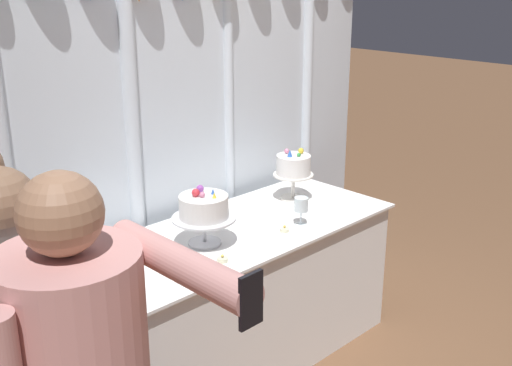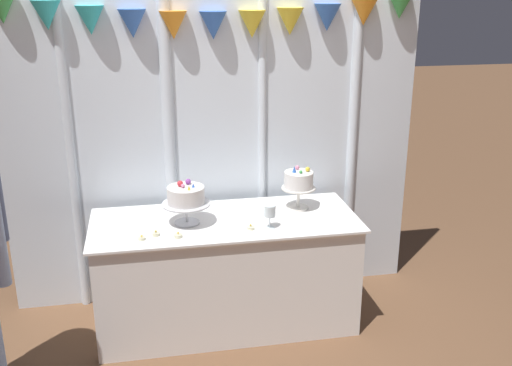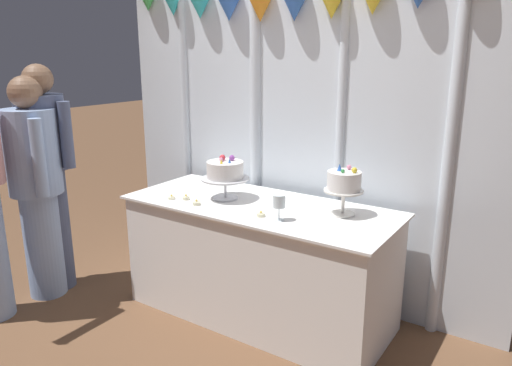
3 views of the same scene
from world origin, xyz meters
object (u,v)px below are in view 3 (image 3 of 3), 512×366
object	(u,v)px
cake_display_nearleft	(225,172)
guest_man_pink_jacket	(36,182)
tealight_near_left	(186,198)
guest_man_dark_suit	(48,169)
cake_display_nearright	(344,183)
tealight_near_right	(197,203)
wine_glass	(279,202)
cake_table	(259,261)
tealight_far_right	(261,215)
tealight_far_left	(172,198)

from	to	relation	value
cake_display_nearleft	guest_man_pink_jacket	world-z (taller)	guest_man_pink_jacket
tealight_near_left	guest_man_pink_jacket	size ratio (longest dim) A/B	0.03
tealight_near_left	guest_man_dark_suit	bearing A→B (deg)	-163.24
cake_display_nearright	tealight_near_right	size ratio (longest dim) A/B	6.01
cake_display_nearright	wine_glass	distance (m)	0.41
cake_table	cake_display_nearright	xyz separation A→B (m)	(0.53, 0.11, 0.59)
tealight_far_right	tealight_far_left	bearing A→B (deg)	-177.34
cake_display_nearleft	guest_man_dark_suit	xyz separation A→B (m)	(-1.24, -0.47, -0.05)
tealight_far_right	guest_man_pink_jacket	size ratio (longest dim) A/B	0.03
wine_glass	guest_man_pink_jacket	xyz separation A→B (m)	(-1.73, -0.42, -0.04)
tealight_far_left	tealight_far_right	xyz separation A→B (m)	(0.69, 0.03, 0.00)
cake_display_nearright	tealight_far_right	bearing A→B (deg)	-142.80
cake_display_nearleft	cake_table	bearing A→B (deg)	4.30
wine_glass	guest_man_pink_jacket	bearing A→B (deg)	-166.42
wine_glass	tealight_far_right	bearing A→B (deg)	179.23
cake_display_nearleft	cake_display_nearright	size ratio (longest dim) A/B	1.02
tealight_near_left	tealight_far_right	world-z (taller)	tealight_near_left
tealight_far_left	tealight_near_right	world-z (taller)	tealight_near_right
guest_man_pink_jacket	tealight_near_left	bearing A→B (deg)	23.29
cake_table	tealight_far_right	size ratio (longest dim) A/B	35.59
guest_man_pink_jacket	wine_glass	bearing A→B (deg)	13.58
cake_display_nearleft	tealight_far_right	bearing A→B (deg)	-23.74
tealight_near_right	tealight_far_right	bearing A→B (deg)	4.81
tealight_far_right	guest_man_dark_suit	size ratio (longest dim) A/B	0.03
cake_table	wine_glass	world-z (taller)	wine_glass
wine_glass	tealight_far_left	xyz separation A→B (m)	(-0.81, -0.03, -0.10)
tealight_far_left	tealight_near_left	bearing A→B (deg)	26.77
guest_man_pink_jacket	guest_man_dark_suit	bearing A→B (deg)	103.91
cake_display_nearright	guest_man_pink_jacket	size ratio (longest dim) A/B	0.20
tealight_near_right	cake_table	bearing A→B (deg)	35.38
cake_display_nearleft	tealight_near_right	bearing A→B (deg)	-108.63
cake_table	tealight_far_left	distance (m)	0.72
tealight_far_left	guest_man_pink_jacket	bearing A→B (deg)	-157.06
tealight_near_left	guest_man_pink_jacket	bearing A→B (deg)	-156.71
cake_table	tealight_far_left	size ratio (longest dim) A/B	38.43
cake_table	tealight_near_left	bearing A→B (deg)	-158.66
tealight_far_left	tealight_near_left	xyz separation A→B (m)	(0.09, 0.04, 0.00)
tealight_near_right	guest_man_pink_jacket	size ratio (longest dim) A/B	0.03
cake_display_nearleft	wine_glass	world-z (taller)	cake_display_nearleft
guest_man_dark_suit	guest_man_pink_jacket	bearing A→B (deg)	-76.09
tealight_near_right	guest_man_pink_jacket	distance (m)	1.20
tealight_near_right	guest_man_dark_suit	world-z (taller)	guest_man_dark_suit
cake_table	cake_display_nearright	size ratio (longest dim) A/B	5.72
cake_table	cake_display_nearleft	world-z (taller)	cake_display_nearleft
wine_glass	tealight_near_right	bearing A→B (deg)	-176.37
cake_table	guest_man_pink_jacket	world-z (taller)	guest_man_pink_jacket
tealight_far_right	guest_man_dark_suit	xyz separation A→B (m)	(-1.63, -0.30, 0.12)
cake_display_nearright	wine_glass	xyz separation A→B (m)	(-0.27, -0.30, -0.08)
cake_display_nearleft	guest_man_dark_suit	size ratio (longest dim) A/B	0.19
guest_man_dark_suit	cake_table	bearing A→B (deg)	18.20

